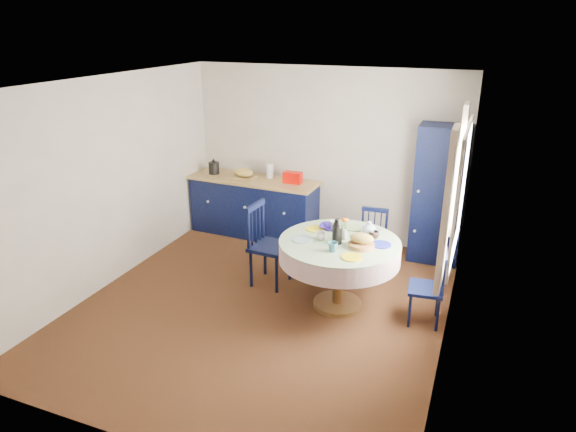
# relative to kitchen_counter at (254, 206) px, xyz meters

# --- Properties ---
(floor) EXTENTS (4.50, 4.50, 0.00)m
(floor) POSITION_rel_kitchen_counter_xyz_m (1.00, -1.90, -0.45)
(floor) COLOR black
(floor) RESTS_ON ground
(ceiling) EXTENTS (4.50, 4.50, 0.00)m
(ceiling) POSITION_rel_kitchen_counter_xyz_m (1.00, -1.90, 2.05)
(ceiling) COLOR white
(ceiling) RESTS_ON wall_back
(wall_back) EXTENTS (4.00, 0.02, 2.50)m
(wall_back) POSITION_rel_kitchen_counter_xyz_m (1.00, 0.35, 0.80)
(wall_back) COLOR beige
(wall_back) RESTS_ON floor
(wall_left) EXTENTS (0.02, 4.50, 2.50)m
(wall_left) POSITION_rel_kitchen_counter_xyz_m (-1.00, -1.90, 0.80)
(wall_left) COLOR beige
(wall_left) RESTS_ON floor
(wall_right) EXTENTS (0.02, 4.50, 2.50)m
(wall_right) POSITION_rel_kitchen_counter_xyz_m (3.00, -1.90, 0.80)
(wall_right) COLOR beige
(wall_right) RESTS_ON floor
(window) EXTENTS (0.10, 1.74, 1.45)m
(window) POSITION_rel_kitchen_counter_xyz_m (2.95, -1.60, 1.07)
(window) COLOR white
(window) RESTS_ON wall_right
(kitchen_counter) EXTENTS (1.99, 0.69, 1.12)m
(kitchen_counter) POSITION_rel_kitchen_counter_xyz_m (0.00, 0.00, 0.00)
(kitchen_counter) COLOR black
(kitchen_counter) RESTS_ON floor
(pantry_cabinet) EXTENTS (0.65, 0.48, 1.85)m
(pantry_cabinet) POSITION_rel_kitchen_counter_xyz_m (2.66, 0.10, 0.47)
(pantry_cabinet) COLOR black
(pantry_cabinet) RESTS_ON floor
(dining_table) EXTENTS (1.34, 1.34, 1.09)m
(dining_table) POSITION_rel_kitchen_counter_xyz_m (1.81, -1.60, 0.23)
(dining_table) COLOR brown
(dining_table) RESTS_ON floor
(chair_left) EXTENTS (0.46, 0.48, 1.02)m
(chair_left) POSITION_rel_kitchen_counter_xyz_m (0.82, -1.37, 0.06)
(chair_left) COLOR black
(chair_left) RESTS_ON floor
(chair_far) EXTENTS (0.39, 0.37, 0.84)m
(chair_far) POSITION_rel_kitchen_counter_xyz_m (1.95, -0.62, -0.03)
(chair_far) COLOR black
(chair_far) RESTS_ON floor
(chair_right) EXTENTS (0.39, 0.41, 0.84)m
(chair_right) POSITION_rel_kitchen_counter_xyz_m (2.80, -1.57, -0.03)
(chair_right) COLOR black
(chair_right) RESTS_ON floor
(mug_a) EXTENTS (0.11, 0.11, 0.09)m
(mug_a) POSITION_rel_kitchen_counter_xyz_m (1.59, -1.64, 0.40)
(mug_a) COLOR silver
(mug_a) RESTS_ON dining_table
(mug_b) EXTENTS (0.11, 0.11, 0.10)m
(mug_b) POSITION_rel_kitchen_counter_xyz_m (1.81, -1.89, 0.41)
(mug_b) COLOR #2A5B67
(mug_b) RESTS_ON dining_table
(mug_c) EXTENTS (0.11, 0.11, 0.09)m
(mug_c) POSITION_rel_kitchen_counter_xyz_m (2.13, -1.40, 0.40)
(mug_c) COLOR black
(mug_c) RESTS_ON dining_table
(mug_d) EXTENTS (0.11, 0.11, 0.10)m
(mug_d) POSITION_rel_kitchen_counter_xyz_m (1.64, -1.29, 0.41)
(mug_d) COLOR silver
(mug_d) RESTS_ON dining_table
(cobalt_bowl) EXTENTS (0.23, 0.23, 0.06)m
(cobalt_bowl) POSITION_rel_kitchen_counter_xyz_m (1.59, -1.32, 0.38)
(cobalt_bowl) COLOR navy
(cobalt_bowl) RESTS_ON dining_table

